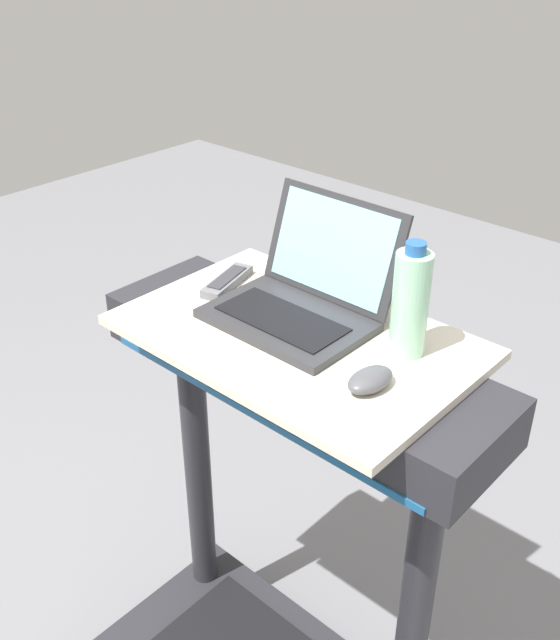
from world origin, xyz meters
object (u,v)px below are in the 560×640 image
object	(u,v)px
computer_mouse	(370,380)
water_bottle	(410,303)
tv_remote	(227,281)
laptop	(302,296)

from	to	relation	value
computer_mouse	water_bottle	bearing A→B (deg)	102.97
water_bottle	tv_remote	world-z (taller)	water_bottle
computer_mouse	water_bottle	distance (m)	0.17
laptop	water_bottle	world-z (taller)	same
laptop	water_bottle	size ratio (longest dim) A/B	1.43
water_bottle	computer_mouse	bearing A→B (deg)	-82.05
laptop	water_bottle	distance (m)	0.25
computer_mouse	laptop	bearing A→B (deg)	160.90
tv_remote	water_bottle	bearing A→B (deg)	4.74
laptop	tv_remote	distance (m)	0.22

